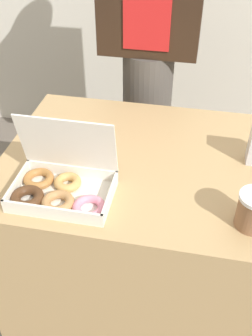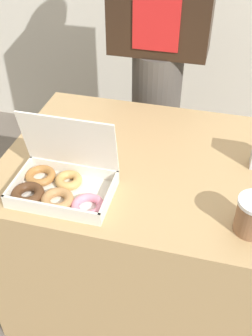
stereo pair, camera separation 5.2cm
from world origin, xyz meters
TOP-DOWN VIEW (x-y plane):
  - ground_plane at (0.00, 0.00)m, footprint 14.00×14.00m
  - table at (0.00, 0.00)m, footprint 1.17×0.80m
  - donut_box at (-0.31, -0.25)m, footprint 0.34×0.23m
  - person_customer at (-0.15, 0.63)m, footprint 0.45×0.25m

SIDE VIEW (x-z plane):
  - ground_plane at x=0.00m, z-range 0.00..0.00m
  - table at x=0.00m, z-range 0.00..0.76m
  - donut_box at x=-0.31m, z-range 0.67..0.93m
  - person_customer at x=-0.15m, z-range 0.06..1.77m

